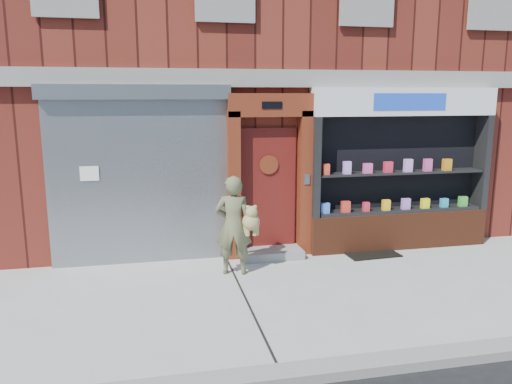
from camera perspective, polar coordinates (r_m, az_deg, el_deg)
name	(u,v)px	position (r m, az deg, el deg)	size (l,w,h in m)	color
ground	(347,290)	(7.75, 10.31, -10.91)	(80.00, 80.00, 0.00)	#9E9E99
curb	(423,359)	(5.99, 18.50, -17.64)	(60.00, 0.30, 0.12)	gray
building	(260,49)	(12.97, 0.52, 16.07)	(12.00, 8.16, 8.00)	#571B14
shutter_bay	(139,165)	(8.63, -13.24, 3.07)	(3.10, 0.30, 3.04)	gray
red_door_bay	(270,176)	(8.85, 1.57, 1.84)	(1.52, 0.58, 2.90)	#5E2110
pharmacy_bay	(400,176)	(9.71, 16.12, 1.73)	(3.50, 0.41, 3.00)	#602A16
woman	(235,225)	(8.05, -2.43, -3.77)	(0.75, 0.51, 1.62)	#5F6140
doormat	(370,253)	(9.48, 12.94, -6.80)	(0.96, 0.67, 0.02)	black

